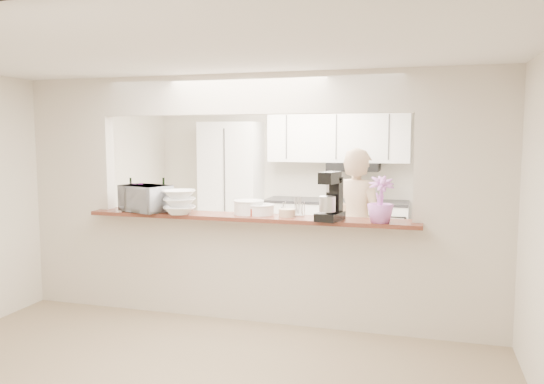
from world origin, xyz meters
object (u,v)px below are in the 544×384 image
at_px(refrigerator, 449,211).
at_px(stand_mixer, 331,199).
at_px(toaster_oven, 145,198).
at_px(person, 356,227).

xyz_separation_m(refrigerator, stand_mixer, (-1.20, -2.78, 0.45)).
relative_size(refrigerator, toaster_oven, 3.36).
distance_m(stand_mixer, person, 1.03).
height_order(refrigerator, person, person).
bearing_deg(stand_mixer, refrigerator, 66.75).
bearing_deg(toaster_oven, refrigerator, 60.04).
distance_m(toaster_oven, person, 2.32).
distance_m(refrigerator, toaster_oven, 4.22).
xyz_separation_m(toaster_oven, stand_mixer, (1.98, -0.03, 0.07)).
bearing_deg(toaster_oven, person, 42.25).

